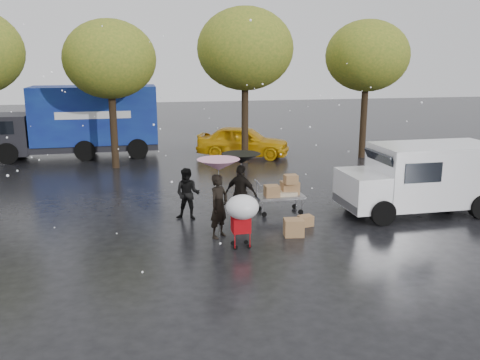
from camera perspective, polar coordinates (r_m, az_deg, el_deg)
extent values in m
plane|color=black|center=(14.32, -0.54, -6.23)|extent=(90.00, 90.00, 0.00)
imported|color=black|center=(13.94, -2.38, -2.95)|extent=(0.77, 0.75, 1.78)
imported|color=black|center=(15.58, -5.88, -1.58)|extent=(0.94, 0.84, 1.60)
imported|color=black|center=(15.20, 0.13, -1.57)|extent=(1.07, 1.00, 1.76)
cylinder|color=#4C4C4C|center=(13.90, -2.39, -2.41)|extent=(0.02, 0.02, 2.05)
cone|color=#D3578C|center=(13.66, -2.43, 1.73)|extent=(1.16, 1.16, 0.30)
sphere|color=#4C4C4C|center=(13.65, -2.43, 1.85)|extent=(0.06, 0.06, 0.06)
cylinder|color=#4C4C4C|center=(15.18, 0.13, -1.21)|extent=(0.02, 0.02, 1.96)
cone|color=black|center=(14.96, 0.13, 2.42)|extent=(1.15, 1.15, 0.30)
sphere|color=#4C4C4C|center=(14.95, 0.13, 2.54)|extent=(0.06, 0.06, 0.06)
cube|color=slate|center=(16.25, 4.51, -1.83)|extent=(1.50, 0.80, 0.08)
cylinder|color=slate|center=(16.00, 1.95, -1.11)|extent=(0.04, 0.04, 0.60)
cube|color=olive|center=(16.39, 5.60, -0.85)|extent=(0.55, 0.45, 0.40)
cube|color=olive|center=(16.02, 3.60, -1.24)|extent=(0.45, 0.40, 0.35)
cube|color=olive|center=(16.06, 5.73, 0.09)|extent=(0.40, 0.35, 0.28)
cube|color=tan|center=(16.24, 4.69, -1.48)|extent=(0.90, 0.55, 0.12)
cylinder|color=black|center=(15.93, 2.73, -3.88)|extent=(0.16, 0.05, 0.16)
cylinder|color=black|center=(16.53, 2.17, -3.23)|extent=(0.16, 0.05, 0.16)
cylinder|color=black|center=(16.27, 6.83, -3.59)|extent=(0.16, 0.05, 0.16)
cylinder|color=black|center=(16.85, 6.14, -2.97)|extent=(0.16, 0.05, 0.16)
cube|color=#BA0A11|center=(13.26, 0.10, -4.90)|extent=(0.47, 0.41, 0.45)
cylinder|color=#BA0A11|center=(12.97, 0.28, -3.61)|extent=(0.42, 0.02, 0.02)
cylinder|color=#4C4C4C|center=(13.00, 0.28, -3.90)|extent=(0.02, 0.02, 0.60)
ellipsoid|color=white|center=(12.94, 0.28, -3.06)|extent=(0.84, 0.84, 0.63)
cylinder|color=black|center=(13.28, -0.52, -7.58)|extent=(0.12, 0.04, 0.12)
cylinder|color=black|center=(13.58, -0.79, -7.10)|extent=(0.12, 0.04, 0.12)
cylinder|color=black|center=(13.35, 1.00, -7.46)|extent=(0.12, 0.04, 0.12)
cylinder|color=black|center=(13.65, 0.70, -6.99)|extent=(0.12, 0.04, 0.12)
cube|color=white|center=(17.32, 20.91, 0.66)|extent=(3.80, 2.00, 1.90)
cube|color=white|center=(16.25, 13.65, -1.08)|extent=(1.20, 1.95, 1.10)
cube|color=black|center=(16.31, 15.56, 1.92)|extent=(0.37, 1.70, 0.67)
cube|color=slate|center=(16.13, 11.81, -2.57)|extent=(0.12, 1.90, 0.25)
cylinder|color=black|center=(15.65, 15.71, -3.56)|extent=(0.76, 0.28, 0.76)
cylinder|color=black|center=(17.28, 12.82, -1.78)|extent=(0.76, 0.28, 0.76)
cylinder|color=black|center=(18.88, 21.96, -1.14)|extent=(0.76, 0.28, 0.76)
cube|color=navy|center=(26.51, -15.97, 7.08)|extent=(6.00, 2.50, 2.80)
cube|color=black|center=(27.22, -24.72, 4.71)|extent=(2.20, 2.40, 1.90)
cube|color=black|center=(26.80, -17.89, 3.66)|extent=(8.00, 2.30, 0.35)
cube|color=white|center=(25.25, -16.16, 7.00)|extent=(3.50, 0.03, 0.35)
cylinder|color=black|center=(26.18, -24.66, 2.75)|extent=(1.00, 0.30, 1.00)
cylinder|color=black|center=(28.40, -23.69, 3.60)|extent=(1.00, 0.30, 1.00)
cylinder|color=black|center=(25.53, -11.41, 3.47)|extent=(1.00, 0.30, 1.00)
cylinder|color=black|center=(27.80, -11.49, 4.28)|extent=(1.00, 0.30, 1.00)
cube|color=olive|center=(14.30, 6.05, -5.33)|extent=(0.59, 0.50, 0.48)
cube|color=olive|center=(15.19, 7.38, -4.56)|extent=(0.45, 0.38, 0.31)
imported|color=#DFA10B|center=(25.46, 0.35, 4.36)|extent=(4.94, 3.50, 1.56)
cylinder|color=black|center=(23.37, -14.06, 6.74)|extent=(0.32, 0.32, 4.48)
ellipsoid|color=#46631C|center=(23.23, -14.43, 13.02)|extent=(4.00, 4.00, 3.40)
cylinder|color=black|center=(23.90, 0.56, 7.79)|extent=(0.32, 0.32, 4.90)
ellipsoid|color=#46631C|center=(23.78, 0.57, 14.52)|extent=(4.40, 4.40, 3.74)
cylinder|color=black|center=(25.89, 13.75, 7.54)|extent=(0.32, 0.32, 4.62)
ellipsoid|color=#46631C|center=(25.76, 14.08, 13.38)|extent=(4.00, 4.00, 3.40)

